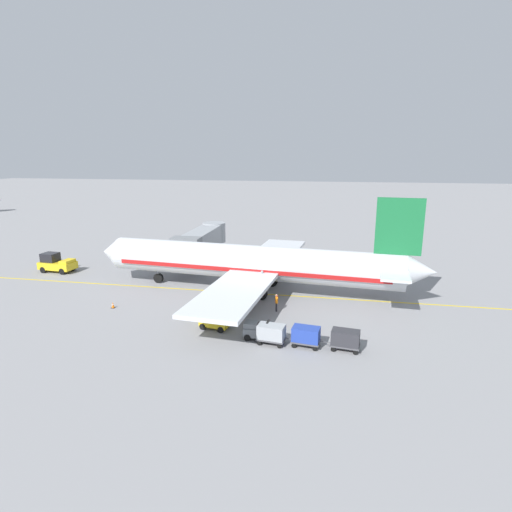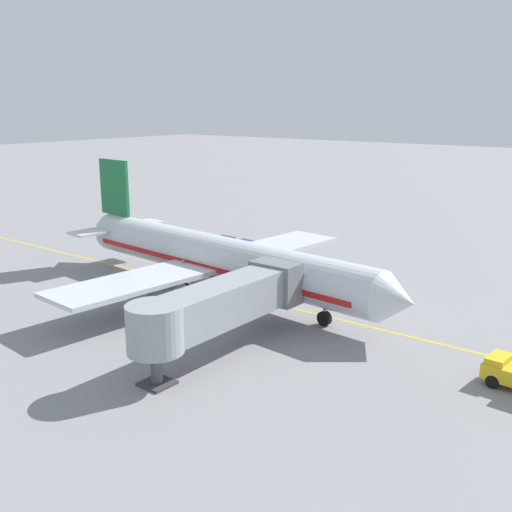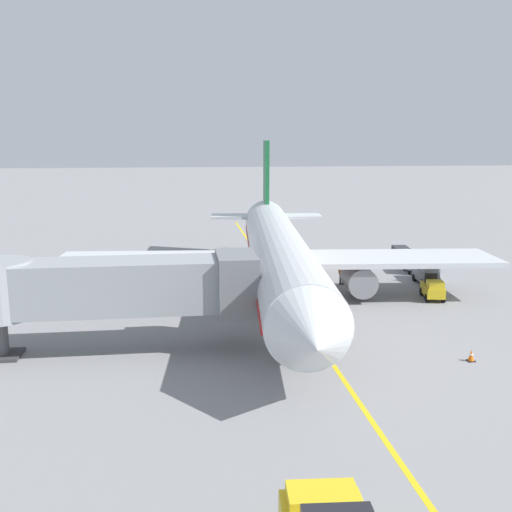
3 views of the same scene
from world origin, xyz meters
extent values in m
plane|color=gray|center=(0.00, 0.00, 0.00)|extent=(400.00, 400.00, 0.00)
cube|color=gold|center=(0.00, 0.00, 0.00)|extent=(0.24, 80.00, 0.01)
cylinder|color=silver|center=(0.75, -1.48, 3.29)|extent=(6.55, 32.20, 3.70)
cube|color=red|center=(0.75, -1.48, 2.82)|extent=(6.36, 29.66, 0.44)
cone|color=silver|center=(2.29, 15.65, 3.29)|extent=(3.83, 2.71, 3.63)
cone|color=silver|center=(-0.81, -18.81, 3.58)|extent=(3.38, 3.07, 3.14)
cube|color=black|center=(2.13, 13.86, 3.93)|extent=(2.86, 1.34, 0.60)
cube|color=silver|center=(0.66, -2.47, 2.64)|extent=(30.34, 7.86, 0.36)
cylinder|color=gray|center=(-4.74, -1.18, 1.39)|extent=(2.28, 3.37, 2.00)
cylinder|color=gray|center=(6.21, -2.17, 1.39)|extent=(2.28, 3.37, 2.00)
cube|color=#196B38|center=(-0.59, -16.42, 7.88)|extent=(0.71, 4.41, 5.50)
cube|color=silver|center=(-0.57, -16.22, 3.84)|extent=(10.19, 3.48, 0.24)
cylinder|color=black|center=(1.75, 9.68, 0.55)|extent=(0.55, 1.14, 1.10)
cylinder|color=gray|center=(1.75, 9.68, 2.10)|extent=(0.24, 0.24, 2.00)
cylinder|color=black|center=(-1.72, -3.26, 0.55)|extent=(0.55, 1.14, 1.10)
cylinder|color=gray|center=(-1.72, -3.26, 2.10)|extent=(0.24, 0.24, 2.00)
cylinder|color=black|center=(2.86, -3.67, 0.55)|extent=(0.55, 1.14, 1.10)
cylinder|color=gray|center=(2.86, -3.67, 2.10)|extent=(0.24, 0.24, 2.00)
cube|color=#93999E|center=(9.88, 7.10, 3.49)|extent=(12.60, 2.80, 2.60)
cube|color=slate|center=(4.38, 7.10, 3.49)|extent=(2.00, 3.50, 2.99)
cylinder|color=#93999E|center=(16.19, 7.10, 3.49)|extent=(3.36, 3.36, 2.86)
cylinder|color=#4C4C51|center=(16.19, 7.10, 1.09)|extent=(0.70, 0.70, 2.19)
cube|color=#38383A|center=(16.19, 7.10, 0.08)|extent=(1.80, 1.80, 0.16)
cube|color=gold|center=(3.72, 24.29, 0.85)|extent=(2.50, 4.54, 0.90)
cube|color=black|center=(3.79, 25.28, 1.85)|extent=(1.77, 1.96, 1.10)
cube|color=gold|center=(3.61, 22.76, 1.48)|extent=(1.94, 1.23, 0.36)
cylinder|color=black|center=(4.55, 22.80, 0.40)|extent=(0.40, 0.82, 0.80)
cylinder|color=black|center=(2.69, 22.93, 0.40)|extent=(0.40, 0.82, 0.80)
cylinder|color=black|center=(4.75, 25.66, 0.40)|extent=(0.40, 0.82, 0.80)
cylinder|color=black|center=(2.89, 25.79, 0.40)|extent=(0.40, 0.82, 0.80)
cube|color=slate|center=(-11.07, -4.70, 0.63)|extent=(1.31, 2.55, 0.70)
cube|color=slate|center=(-11.04, -4.01, 1.20)|extent=(1.06, 1.09, 0.44)
cube|color=black|center=(-11.10, -5.39, 1.30)|extent=(0.85, 0.20, 0.64)
cylinder|color=black|center=(-11.06, -4.57, 1.28)|extent=(0.09, 0.27, 0.54)
cylinder|color=black|center=(-11.57, -3.80, 0.28)|extent=(0.22, 0.57, 0.56)
cylinder|color=black|center=(-10.49, -3.85, 0.28)|extent=(0.22, 0.57, 0.56)
cylinder|color=black|center=(-11.64, -5.55, 0.28)|extent=(0.22, 0.57, 0.56)
cylinder|color=black|center=(-10.56, -5.60, 0.28)|extent=(0.22, 0.57, 0.56)
cube|color=gold|center=(-9.78, -0.55, 0.63)|extent=(1.67, 2.69, 0.70)
cube|color=gold|center=(-9.65, 0.12, 1.20)|extent=(1.21, 1.23, 0.44)
cube|color=black|center=(-9.92, -1.23, 1.30)|extent=(0.86, 0.32, 0.64)
cylinder|color=black|center=(-9.76, -0.43, 1.28)|extent=(0.13, 0.27, 0.54)
cylinder|color=black|center=(-10.14, 0.41, 0.28)|extent=(0.31, 0.59, 0.56)
cylinder|color=black|center=(-9.08, 0.20, 0.28)|extent=(0.31, 0.59, 0.56)
cylinder|color=black|center=(-10.49, -1.30, 0.28)|extent=(0.31, 0.59, 0.56)
cylinder|color=black|center=(-9.43, -1.52, 0.28)|extent=(0.31, 0.59, 0.56)
cube|color=#4C4C51|center=(-11.73, -5.77, 0.42)|extent=(1.58, 2.35, 0.12)
cube|color=#999EA3|center=(-11.73, -5.77, 1.03)|extent=(1.50, 2.24, 1.10)
cylinder|color=#4C4C51|center=(-11.53, -4.33, 0.41)|extent=(0.16, 0.70, 0.07)
cylinder|color=black|center=(-12.16, -4.87, 0.18)|extent=(0.17, 0.37, 0.36)
cylinder|color=black|center=(-11.07, -5.02, 0.18)|extent=(0.17, 0.37, 0.36)
cylinder|color=black|center=(-12.38, -6.51, 0.18)|extent=(0.17, 0.37, 0.36)
cylinder|color=black|center=(-11.29, -6.66, 0.18)|extent=(0.17, 0.37, 0.36)
cube|color=#4C4C51|center=(-11.66, -8.48, 0.42)|extent=(1.58, 2.35, 0.12)
cube|color=#233D9E|center=(-11.66, -8.48, 1.03)|extent=(1.50, 2.24, 1.10)
cylinder|color=#4C4C51|center=(-11.47, -7.04, 0.41)|extent=(0.16, 0.70, 0.07)
cylinder|color=black|center=(-12.10, -7.59, 0.18)|extent=(0.17, 0.37, 0.36)
cylinder|color=black|center=(-11.00, -7.73, 0.18)|extent=(0.17, 0.37, 0.36)
cylinder|color=black|center=(-12.32, -9.22, 0.18)|extent=(0.17, 0.37, 0.36)
cylinder|color=black|center=(-11.22, -9.37, 0.18)|extent=(0.17, 0.37, 0.36)
cube|color=#4C4C51|center=(-11.72, -11.48, 0.42)|extent=(1.58, 2.35, 0.12)
cube|color=#2D2D33|center=(-11.72, -11.48, 1.03)|extent=(1.50, 2.24, 1.10)
cylinder|color=#4C4C51|center=(-11.53, -10.05, 0.41)|extent=(0.16, 0.70, 0.07)
cylinder|color=black|center=(-12.16, -10.59, 0.18)|extent=(0.17, 0.37, 0.36)
cylinder|color=black|center=(-11.06, -10.74, 0.18)|extent=(0.17, 0.37, 0.36)
cylinder|color=black|center=(-12.38, -12.23, 0.18)|extent=(0.17, 0.37, 0.36)
cylinder|color=black|center=(-11.28, -12.37, 0.18)|extent=(0.17, 0.37, 0.36)
cylinder|color=#232328|center=(-4.59, -5.16, 0.42)|extent=(0.15, 0.15, 0.85)
cylinder|color=#232328|center=(-4.78, -5.21, 0.42)|extent=(0.15, 0.15, 0.85)
cube|color=orange|center=(-4.68, -5.18, 1.15)|extent=(0.43, 0.33, 0.60)
cylinder|color=orange|center=(-4.44, -5.12, 1.10)|extent=(0.24, 0.14, 0.57)
cylinder|color=orange|center=(-4.93, -5.24, 1.10)|extent=(0.24, 0.14, 0.57)
sphere|color=beige|center=(-4.68, -5.18, 1.58)|extent=(0.22, 0.22, 0.22)
cube|color=red|center=(-4.68, -5.18, 1.60)|extent=(0.28, 0.14, 0.10)
cube|color=black|center=(-6.84, 10.65, 0.02)|extent=(0.36, 0.36, 0.04)
cone|color=orange|center=(-6.84, 10.65, 0.32)|extent=(0.30, 0.30, 0.55)
cylinder|color=white|center=(-6.84, 10.65, 0.34)|extent=(0.21, 0.21, 0.06)
camera|label=1|loc=(-41.37, -10.20, 14.50)|focal=28.82mm
camera|label=2|loc=(38.59, 31.78, 16.02)|focal=42.77mm
camera|label=3|loc=(7.12, 36.23, 10.68)|focal=41.01mm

